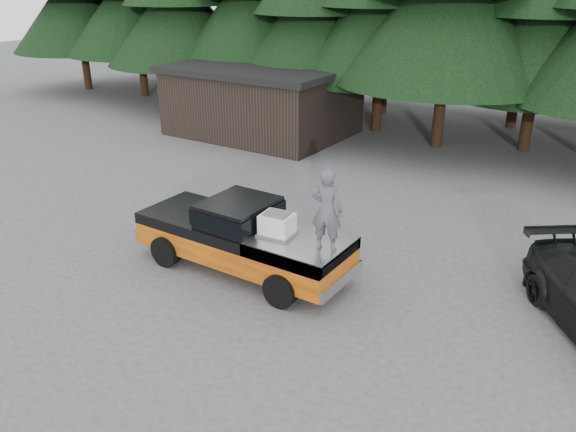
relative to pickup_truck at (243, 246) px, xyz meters
The scene contains 6 objects.
ground 1.37m from the pickup_truck, 11.89° to the right, with size 120.00×120.00×0.00m, color #47484A.
pickup_truck is the anchor object (origin of this frame).
truck_cab 0.97m from the pickup_truck, behind, with size 1.66×1.90×0.59m, color black.
air_compressor 1.49m from the pickup_truck, ahead, with size 0.76×0.63×0.52m, color silver.
man_on_bed 3.03m from the pickup_truck, ahead, with size 0.72×0.47×1.97m, color #4C4C52.
utility_building 14.16m from the pickup_truck, 123.67° to the left, with size 8.40×6.40×3.30m.
Camera 1 is at (7.08, -10.11, 7.17)m, focal length 35.00 mm.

